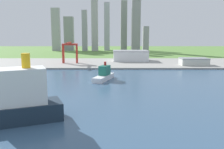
{
  "coord_description": "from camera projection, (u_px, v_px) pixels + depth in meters",
  "views": [
    {
      "loc": [
        -10.49,
        58.44,
        54.29
      ],
      "look_at": [
        -10.94,
        212.92,
        27.91
      ],
      "focal_mm": 39.32,
      "sensor_mm": 36.0,
      "label": 1
    }
  ],
  "objects": [
    {
      "name": "ground_plane",
      "position": [
        123.0,
        87.0,
        247.22
      ],
      "size": [
        2400.0,
        2400.0,
        0.0
      ],
      "primitive_type": "plane",
      "color": "#5B883D"
    },
    {
      "name": "water_bay",
      "position": [
        126.0,
        104.0,
        188.06
      ],
      "size": [
        840.0,
        360.0,
        0.15
      ],
      "primitive_type": "cube",
      "color": "#385675",
      "rests_on": "ground"
    },
    {
      "name": "industrial_pier",
      "position": [
        119.0,
        63.0,
        434.29
      ],
      "size": [
        840.0,
        140.0,
        2.5
      ],
      "primitive_type": "cube",
      "color": "#989690",
      "rests_on": "ground"
    },
    {
      "name": "cargo_ship",
      "position": [
        3.0,
        104.0,
        146.65
      ],
      "size": [
        84.53,
        51.14,
        42.01
      ],
      "color": "#192838",
      "rests_on": "water_bay"
    },
    {
      "name": "ferry_boat",
      "position": [
        105.0,
        75.0,
        284.33
      ],
      "size": [
        24.73,
        44.43,
        20.85
      ],
      "color": "white",
      "rests_on": "water_bay"
    },
    {
      "name": "port_crane_red",
      "position": [
        70.0,
        48.0,
        418.94
      ],
      "size": [
        25.91,
        44.6,
        36.16
      ],
      "color": "#B72D23",
      "rests_on": "industrial_pier"
    },
    {
      "name": "warehouse_main",
      "position": [
        131.0,
        56.0,
        459.98
      ],
      "size": [
        64.95,
        42.66,
        18.93
      ],
      "color": "white",
      "rests_on": "industrial_pier"
    },
    {
      "name": "warehouse_annex",
      "position": [
        195.0,
        61.0,
        398.21
      ],
      "size": [
        44.51,
        25.02,
        11.4
      ],
      "color": "silver",
      "rests_on": "industrial_pier"
    },
    {
      "name": "distant_skyline",
      "position": [
        102.0,
        28.0,
        740.27
      ],
      "size": [
        291.91,
        62.78,
        159.87
      ],
      "color": "#9E9FA2",
      "rests_on": "ground"
    }
  ]
}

